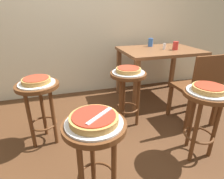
# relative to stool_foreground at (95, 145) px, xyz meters

# --- Properties ---
(ground_plane) EXTENTS (6.00, 6.00, 0.00)m
(ground_plane) POSITION_rel_stool_foreground_xyz_m (0.17, 0.36, -0.48)
(ground_plane) COLOR #4C2D19
(stool_foreground) EXTENTS (0.39, 0.39, 0.64)m
(stool_foreground) POSITION_rel_stool_foreground_xyz_m (0.00, 0.00, 0.00)
(stool_foreground) COLOR #5B3319
(stool_foreground) RESTS_ON ground_plane
(serving_plate_foreground) EXTENTS (0.35, 0.35, 0.01)m
(serving_plate_foreground) POSITION_rel_stool_foreground_xyz_m (0.00, 0.00, 0.17)
(serving_plate_foreground) COLOR silver
(serving_plate_foreground) RESTS_ON stool_foreground
(pizza_foreground) EXTENTS (0.29, 0.29, 0.05)m
(pizza_foreground) POSITION_rel_stool_foreground_xyz_m (0.00, 0.00, 0.20)
(pizza_foreground) COLOR #B78442
(pizza_foreground) RESTS_ON serving_plate_foreground
(stool_middle) EXTENTS (0.39, 0.39, 0.64)m
(stool_middle) POSITION_rel_stool_foreground_xyz_m (0.99, 0.18, 0.00)
(stool_middle) COLOR #5B3319
(stool_middle) RESTS_ON ground_plane
(serving_plate_middle) EXTENTS (0.34, 0.34, 0.01)m
(serving_plate_middle) POSITION_rel_stool_foreground_xyz_m (0.99, 0.18, 0.17)
(serving_plate_middle) COLOR silver
(serving_plate_middle) RESTS_ON stool_middle
(pizza_middle) EXTENTS (0.26, 0.26, 0.05)m
(pizza_middle) POSITION_rel_stool_foreground_xyz_m (0.99, 0.18, 0.20)
(pizza_middle) COLOR tan
(pizza_middle) RESTS_ON serving_plate_middle
(stool_leftside) EXTENTS (0.39, 0.39, 0.64)m
(stool_leftside) POSITION_rel_stool_foreground_xyz_m (-0.37, 0.79, 0.00)
(stool_leftside) COLOR #5B3319
(stool_leftside) RESTS_ON ground_plane
(serving_plate_leftside) EXTENTS (0.33, 0.33, 0.01)m
(serving_plate_leftside) POSITION_rel_stool_foreground_xyz_m (-0.37, 0.79, 0.17)
(serving_plate_leftside) COLOR white
(serving_plate_leftside) RESTS_ON stool_leftside
(pizza_leftside) EXTENTS (0.25, 0.25, 0.05)m
(pizza_leftside) POSITION_rel_stool_foreground_xyz_m (-0.37, 0.79, 0.20)
(pizza_leftside) COLOR #B78442
(pizza_leftside) RESTS_ON serving_plate_leftside
(stool_rear) EXTENTS (0.39, 0.39, 0.64)m
(stool_rear) POSITION_rel_stool_foreground_xyz_m (0.55, 0.85, 0.00)
(stool_rear) COLOR #5B3319
(stool_rear) RESTS_ON ground_plane
(serving_plate_rear) EXTENTS (0.35, 0.35, 0.01)m
(serving_plate_rear) POSITION_rel_stool_foreground_xyz_m (0.55, 0.85, 0.17)
(serving_plate_rear) COLOR silver
(serving_plate_rear) RESTS_ON stool_rear
(pizza_rear) EXTENTS (0.27, 0.27, 0.05)m
(pizza_rear) POSITION_rel_stool_foreground_xyz_m (0.55, 0.85, 0.20)
(pizza_rear) COLOR tan
(pizza_rear) RESTS_ON serving_plate_rear
(dining_table) EXTENTS (1.08, 0.78, 0.76)m
(dining_table) POSITION_rel_stool_foreground_xyz_m (1.23, 1.40, 0.17)
(dining_table) COLOR brown
(dining_table) RESTS_ON ground_plane
(cup_near_edge) EXTENTS (0.07, 0.07, 0.11)m
(cup_near_edge) POSITION_rel_stool_foreground_xyz_m (1.41, 1.29, 0.34)
(cup_near_edge) COLOR red
(cup_near_edge) RESTS_ON dining_table
(cup_far_edge) EXTENTS (0.07, 0.07, 0.12)m
(cup_far_edge) POSITION_rel_stool_foreground_xyz_m (1.20, 1.63, 0.34)
(cup_far_edge) COLOR #3360B2
(cup_far_edge) RESTS_ON dining_table
(condiment_shaker) EXTENTS (0.04, 0.04, 0.08)m
(condiment_shaker) POSITION_rel_stool_foreground_xyz_m (1.28, 1.37, 0.32)
(condiment_shaker) COLOR white
(condiment_shaker) RESTS_ON dining_table
(wooden_chair) EXTENTS (0.40, 0.40, 0.85)m
(wooden_chair) POSITION_rel_stool_foreground_xyz_m (1.32, 0.64, -0.01)
(wooden_chair) COLOR #5B3319
(wooden_chair) RESTS_ON ground_plane
(pizza_server_knife) EXTENTS (0.19, 0.16, 0.01)m
(pizza_server_knife) POSITION_rel_stool_foreground_xyz_m (0.03, -0.02, 0.22)
(pizza_server_knife) COLOR silver
(pizza_server_knife) RESTS_ON pizza_foreground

